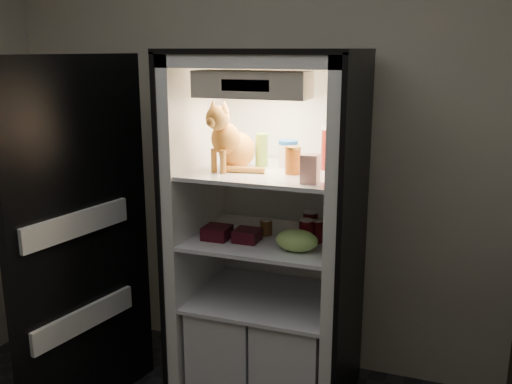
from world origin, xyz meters
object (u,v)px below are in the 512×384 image
cream_carton (310,169)px  soda_can_a (310,225)px  parmesan_shaker (262,150)px  refrigerator (270,260)px  soda_can_b (317,231)px  pepper_jar (334,148)px  salsa_jar (293,160)px  berry_box_left (217,233)px  condiment_jar (266,227)px  tabby_cat (231,143)px  soda_can_c (306,232)px  mayo_tub (288,154)px  grape_bag (297,240)px  berry_box_right (247,235)px

cream_carton → soda_can_a: size_ratio=0.94×
parmesan_shaker → cream_carton: (0.33, -0.28, -0.02)m
refrigerator → soda_can_b: refrigerator is taller
cream_carton → refrigerator: bearing=135.3°
pepper_jar → cream_carton: size_ratio=1.67×
refrigerator → parmesan_shaker: bearing=170.9°
parmesan_shaker → salsa_jar: 0.24m
berry_box_left → condiment_jar: bearing=33.8°
tabby_cat → berry_box_left: tabby_cat is taller
soda_can_a → soda_can_c: size_ratio=1.09×
mayo_tub → grape_bag: mayo_tub is taller
condiment_jar → berry_box_right: 0.14m
tabby_cat → berry_box_left: size_ratio=2.72×
salsa_jar → soda_can_b: (0.11, 0.05, -0.36)m
refrigerator → soda_can_c: refrigerator is taller
salsa_jar → soda_can_c: salsa_jar is taller
soda_can_a → grape_bag: size_ratio=0.67×
cream_carton → berry_box_right: cream_carton is taller
salsa_jar → condiment_jar: salsa_jar is taller
refrigerator → salsa_jar: refrigerator is taller
tabby_cat → grape_bag: size_ratio=1.72×
refrigerator → pepper_jar: size_ratio=8.68×
tabby_cat → cream_carton: bearing=-3.4°
mayo_tub → condiment_jar: size_ratio=1.56×
tabby_cat → condiment_jar: size_ratio=4.02×
grape_bag → berry_box_left: (-0.43, 0.03, -0.02)m
refrigerator → mayo_tub: size_ratio=13.78×
soda_can_c → soda_can_b: bearing=50.5°
mayo_tub → berry_box_right: 0.46m
soda_can_a → condiment_jar: soda_can_a is taller
soda_can_a → parmesan_shaker: bearing=176.5°
soda_can_b → pepper_jar: bearing=68.3°
parmesan_shaker → soda_can_b: size_ratio=1.48×
grape_bag → berry_box_left: size_ratio=1.58×
mayo_tub → salsa_jar: 0.16m
tabby_cat → parmesan_shaker: (0.12, 0.12, -0.05)m
soda_can_b → grape_bag: 0.16m
soda_can_c → berry_box_right: 0.30m
parmesan_shaker → pepper_jar: (0.36, 0.05, 0.02)m
tabby_cat → soda_can_b: (0.43, 0.05, -0.42)m
pepper_jar → soda_can_c: bearing=-117.7°
salsa_jar → pepper_jar: 0.24m
pepper_jar → berry_box_right: pepper_jar is taller
refrigerator → soda_can_a: refrigerator is taller
soda_can_a → condiment_jar: bearing=-172.8°
mayo_tub → tabby_cat: bearing=-148.8°
soda_can_c → tabby_cat: bearing=-179.3°
refrigerator → pepper_jar: 0.68m
pepper_jar → cream_carton: bearing=-96.0°
cream_carton → berry_box_left: (-0.50, 0.09, -0.38)m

